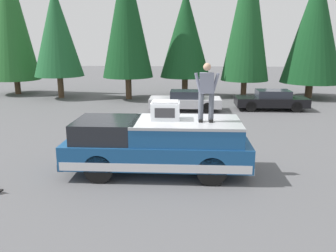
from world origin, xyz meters
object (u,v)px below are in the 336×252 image
Objects in this scene: person_on_truck_bed at (206,91)px; parked_car_silver at (185,101)px; pickup_truck at (157,145)px; compressor_unit at (165,110)px; parked_car_black at (271,100)px.

parked_car_silver is at bearing 3.71° from person_on_truck_bed.
pickup_truck is at bearing 175.36° from parked_car_silver.
compressor_unit reaches higher than parked_car_black.
parked_car_black is 5.05m from parked_car_silver.
pickup_truck is 3.28× the size of person_on_truck_bed.
parked_car_black is (10.25, -5.81, -0.29)m from pickup_truck.
compressor_unit is 1.37m from person_on_truck_bed.
compressor_unit reaches higher than parked_car_silver.
person_on_truck_bed is 10.06m from parked_car_silver.
pickup_truck is 1.35× the size of parked_car_silver.
compressor_unit is 9.73m from parked_car_silver.
parked_car_silver is at bearing -4.64° from pickup_truck.
parked_car_silver is (-0.51, 5.02, 0.00)m from parked_car_black.
parked_car_black is at bearing -28.85° from compressor_unit.
person_on_truck_bed is at bearing -94.10° from pickup_truck.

